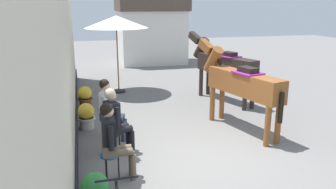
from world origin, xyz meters
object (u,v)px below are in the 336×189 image
at_px(saddled_horse_far, 223,64).
at_px(satchel_bag, 110,118).
at_px(flower_planter_farthest, 85,96).
at_px(cafe_parasol, 116,22).
at_px(seated_visitor_near, 113,138).
at_px(seated_visitor_far, 109,106).
at_px(flower_planter_inner_far, 86,115).
at_px(seated_visitor_middle, 115,118).
at_px(saddled_horse_near, 240,83).

bearing_deg(saddled_horse_far, satchel_bag, -162.46).
bearing_deg(flower_planter_farthest, satchel_bag, -69.01).
bearing_deg(saddled_horse_far, cafe_parasol, 147.64).
relative_size(seated_visitor_near, cafe_parasol, 0.54).
relative_size(flower_planter_farthest, satchel_bag, 2.29).
distance_m(seated_visitor_far, flower_planter_inner_far, 1.07).
distance_m(seated_visitor_middle, seated_visitor_far, 0.83).
bearing_deg(cafe_parasol, seated_visitor_near, -97.39).
height_order(saddled_horse_near, flower_planter_inner_far, saddled_horse_near).
distance_m(seated_visitor_middle, flower_planter_farthest, 3.54).
bearing_deg(seated_visitor_far, flower_planter_inner_far, 120.21).
bearing_deg(saddled_horse_far, flower_planter_inner_far, -160.84).
bearing_deg(saddled_horse_near, cafe_parasol, 118.89).
distance_m(seated_visitor_far, cafe_parasol, 4.54).
distance_m(saddled_horse_near, flower_planter_inner_far, 3.78).
distance_m(seated_visitor_far, saddled_horse_far, 4.36).
xyz_separation_m(seated_visitor_near, flower_planter_inner_far, (-0.39, 2.68, -0.44)).
height_order(seated_visitor_near, saddled_horse_near, saddled_horse_near).
xyz_separation_m(seated_visitor_near, cafe_parasol, (0.78, 6.04, 1.59)).
distance_m(seated_visitor_middle, saddled_horse_far, 4.82).
distance_m(saddled_horse_near, flower_planter_farthest, 4.57).
xyz_separation_m(seated_visitor_far, saddled_horse_near, (3.07, -0.12, 0.38)).
bearing_deg(seated_visitor_middle, cafe_parasol, 82.76).
relative_size(seated_visitor_middle, flower_planter_inner_far, 2.17).
bearing_deg(seated_visitor_middle, flower_planter_farthest, 98.52).
bearing_deg(seated_visitor_far, seated_visitor_middle, -87.03).
relative_size(seated_visitor_middle, saddled_horse_far, 0.48).
relative_size(seated_visitor_far, cafe_parasol, 0.54).
height_order(seated_visitor_near, flower_planter_inner_far, seated_visitor_near).
distance_m(seated_visitor_far, saddled_horse_near, 3.09).
bearing_deg(saddled_horse_near, seated_visitor_far, 177.79).
bearing_deg(seated_visitor_near, seated_visitor_middle, 81.84).
bearing_deg(flower_planter_inner_far, cafe_parasol, 70.73).
bearing_deg(cafe_parasol, flower_planter_farthest, -126.62).
bearing_deg(flower_planter_farthest, seated_visitor_far, -79.77).
xyz_separation_m(saddled_horse_near, cafe_parasol, (-2.38, 4.32, 1.20)).
relative_size(saddled_horse_far, flower_planter_farthest, 4.48).
bearing_deg(seated_visitor_near, flower_planter_farthest, 94.78).
xyz_separation_m(saddled_horse_near, flower_planter_inner_far, (-3.56, 0.96, -0.82)).
bearing_deg(cafe_parasol, saddled_horse_far, -32.36).
distance_m(seated_visitor_middle, saddled_horse_near, 3.13).
distance_m(saddled_horse_near, satchel_bag, 3.41).
bearing_deg(flower_planter_farthest, seated_visitor_near, -85.22).
height_order(saddled_horse_near, flower_planter_farthest, saddled_horse_near).
distance_m(saddled_horse_far, flower_planter_inner_far, 4.50).
relative_size(seated_visitor_near, seated_visitor_middle, 1.00).
bearing_deg(cafe_parasol, saddled_horse_near, -61.11).
relative_size(seated_visitor_near, seated_visitor_far, 1.00).
height_order(saddled_horse_near, satchel_bag, saddled_horse_near).
bearing_deg(flower_planter_inner_far, saddled_horse_far, 19.16).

